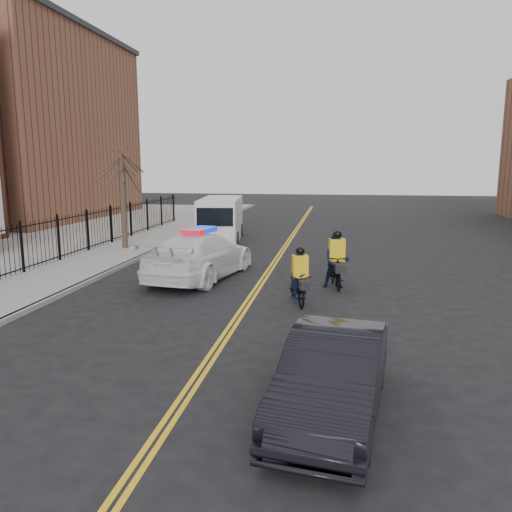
{
  "coord_description": "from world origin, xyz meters",
  "views": [
    {
      "loc": [
        2.62,
        -12.7,
        4.11
      ],
      "look_at": [
        0.12,
        2.52,
        1.3
      ],
      "focal_mm": 35.0,
      "sensor_mm": 36.0,
      "label": 1
    }
  ],
  "objects_px": {
    "dark_sedan": "(334,375)",
    "cyclist_near": "(300,284)",
    "police_cruiser": "(200,255)",
    "cargo_van": "(221,220)",
    "cyclist_far": "(336,265)"
  },
  "relations": [
    {
      "from": "dark_sedan",
      "to": "cyclist_near",
      "type": "bearing_deg",
      "value": 107.36
    },
    {
      "from": "dark_sedan",
      "to": "police_cruiser",
      "type": "bearing_deg",
      "value": 125.66
    },
    {
      "from": "cargo_van",
      "to": "cyclist_far",
      "type": "relative_size",
      "value": 2.86
    },
    {
      "from": "cyclist_near",
      "to": "cargo_van",
      "type": "bearing_deg",
      "value": 97.17
    },
    {
      "from": "police_cruiser",
      "to": "dark_sedan",
      "type": "bearing_deg",
      "value": 127.06
    },
    {
      "from": "dark_sedan",
      "to": "cyclist_far",
      "type": "distance_m",
      "value": 8.9
    },
    {
      "from": "police_cruiser",
      "to": "cargo_van",
      "type": "bearing_deg",
      "value": -71.54
    },
    {
      "from": "police_cruiser",
      "to": "cargo_van",
      "type": "height_order",
      "value": "cargo_van"
    },
    {
      "from": "cyclist_near",
      "to": "cyclist_far",
      "type": "height_order",
      "value": "cyclist_far"
    },
    {
      "from": "dark_sedan",
      "to": "cyclist_near",
      "type": "relative_size",
      "value": 2.3
    },
    {
      "from": "cyclist_far",
      "to": "cyclist_near",
      "type": "bearing_deg",
      "value": -126.14
    },
    {
      "from": "cargo_van",
      "to": "cyclist_far",
      "type": "distance_m",
      "value": 11.87
    },
    {
      "from": "cyclist_near",
      "to": "dark_sedan",
      "type": "bearing_deg",
      "value": -97.4
    },
    {
      "from": "dark_sedan",
      "to": "cyclist_near",
      "type": "xyz_separation_m",
      "value": [
        -1.07,
        6.74,
        -0.11
      ]
    },
    {
      "from": "cyclist_near",
      "to": "cyclist_far",
      "type": "distance_m",
      "value": 2.42
    }
  ]
}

